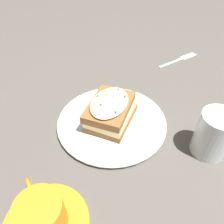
# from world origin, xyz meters

# --- Properties ---
(ground_plane) EXTENTS (2.40, 2.40, 0.00)m
(ground_plane) POSITION_xyz_m (0.00, 0.00, 0.00)
(ground_plane) COLOR #514C47
(dinner_plate) EXTENTS (0.27, 0.27, 0.01)m
(dinner_plate) POSITION_xyz_m (-0.00, 0.02, 0.01)
(dinner_plate) COLOR white
(dinner_plate) RESTS_ON ground_plane
(sandwich) EXTENTS (0.15, 0.16, 0.06)m
(sandwich) POSITION_xyz_m (0.00, 0.02, 0.04)
(sandwich) COLOR brown
(sandwich) RESTS_ON dinner_plate
(teacup_with_saucer) EXTENTS (0.15, 0.15, 0.07)m
(teacup_with_saucer) POSITION_xyz_m (0.16, 0.23, 0.03)
(teacup_with_saucer) COLOR orange
(teacup_with_saucer) RESTS_ON ground_plane
(water_glass) EXTENTS (0.08, 0.08, 0.10)m
(water_glass) POSITION_xyz_m (-0.19, 0.14, 0.05)
(water_glass) COLOR silver
(water_glass) RESTS_ON ground_plane
(fork) EXTENTS (0.17, 0.08, 0.00)m
(fork) POSITION_xyz_m (-0.31, -0.24, 0.00)
(fork) COLOR silver
(fork) RESTS_ON ground_plane
(spoon) EXTENTS (0.16, 0.07, 0.01)m
(spoon) POSITION_xyz_m (-0.25, 0.06, 0.00)
(spoon) COLOR silver
(spoon) RESTS_ON ground_plane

